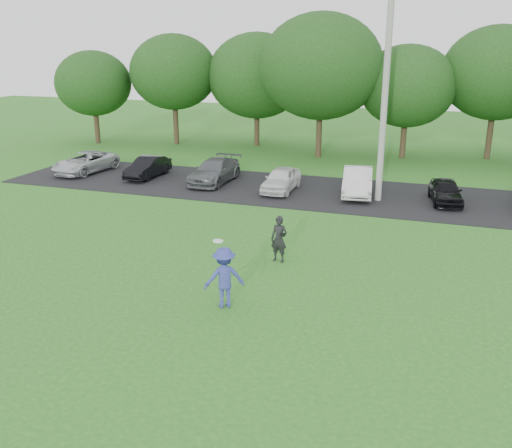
{
  "coord_description": "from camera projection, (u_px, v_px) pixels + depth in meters",
  "views": [
    {
      "loc": [
        5.61,
        -13.09,
        6.94
      ],
      "look_at": [
        0.0,
        3.5,
        1.3
      ],
      "focal_mm": 40.0,
      "sensor_mm": 36.0,
      "label": 1
    }
  ],
  "objects": [
    {
      "name": "frisbee_player",
      "position": [
        224.0,
        277.0,
        15.38
      ],
      "size": [
        1.27,
        1.13,
        1.94
      ],
      "color": "#373F9D",
      "rests_on": "ground"
    },
    {
      "name": "camera_bystander",
      "position": [
        279.0,
        239.0,
        18.6
      ],
      "size": [
        0.61,
        0.46,
        1.54
      ],
      "color": "black",
      "rests_on": "ground"
    },
    {
      "name": "parking_lot",
      "position": [
        319.0,
        192.0,
        27.36
      ],
      "size": [
        32.0,
        6.5,
        0.03
      ],
      "primitive_type": "cube",
      "color": "black",
      "rests_on": "ground"
    },
    {
      "name": "tree_row",
      "position": [
        382.0,
        76.0,
        34.2
      ],
      "size": [
        42.39,
        9.85,
        8.64
      ],
      "color": "#38281C",
      "rests_on": "ground"
    },
    {
      "name": "utility_pole",
      "position": [
        386.0,
        78.0,
        24.31
      ],
      "size": [
        0.28,
        0.28,
        10.83
      ],
      "primitive_type": "cylinder",
      "color": "#9B9C97",
      "rests_on": "ground"
    },
    {
      "name": "parked_cars",
      "position": [
        309.0,
        179.0,
        27.37
      ],
      "size": [
        28.46,
        4.32,
        1.25
      ],
      "color": "silver",
      "rests_on": "parking_lot"
    },
    {
      "name": "ground",
      "position": [
        215.0,
        306.0,
        15.64
      ],
      "size": [
        100.0,
        100.0,
        0.0
      ],
      "primitive_type": "plane",
      "color": "#26661D",
      "rests_on": "ground"
    }
  ]
}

